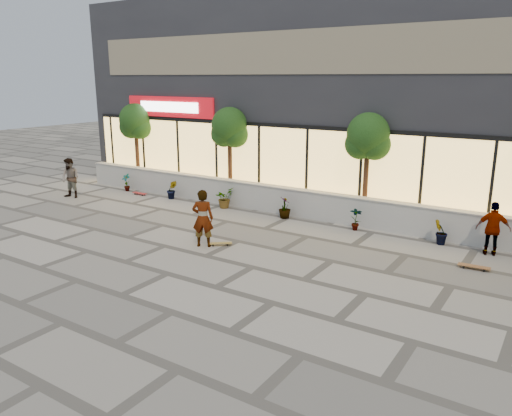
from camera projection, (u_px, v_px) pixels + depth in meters
The scene contains 18 objects.
ground at pixel (168, 274), 13.33m from camera, with size 80.00×80.00×0.00m, color #A19A8B.
planter_wall at pixel (294, 202), 18.87m from camera, with size 22.00×0.42×1.04m.
retail_building at pixel (355, 97), 22.37m from camera, with size 24.00×9.17×8.50m.
shrub_a at pixel (126, 182), 22.94m from camera, with size 0.43×0.29×0.81m, color #1A3711.
shrub_b at pixel (172, 190), 21.46m from camera, with size 0.45×0.36×0.81m, color #1A3711.
shrub_c at pixel (224, 198), 19.98m from camera, with size 0.73×0.63×0.81m, color #1A3711.
shrub_d at pixel (285, 208), 18.51m from camera, with size 0.45×0.45×0.81m, color #1A3711.
shrub_e at pixel (356, 219), 17.03m from camera, with size 0.43×0.29×0.81m, color #1A3711.
shrub_f at pixel (440, 232), 15.55m from camera, with size 0.45×0.36×0.81m, color #1A3711.
tree_west at pixel (135, 123), 23.56m from camera, with size 1.60×1.50×3.92m.
tree_midwest at pixel (230, 130), 20.66m from camera, with size 1.60×1.50×3.92m.
tree_mideast at pixel (368, 139), 17.49m from camera, with size 1.60×1.50×3.92m.
skater_center at pixel (203, 218), 15.29m from camera, with size 0.66×0.43×1.80m, color silver.
skater_left at pixel (70, 178), 21.54m from camera, with size 0.84×0.66×1.73m, color #937A5F.
skater_right_near at pixel (493, 229), 14.54m from camera, with size 0.94×0.39×1.61m, color silver.
skateboard_center at pixel (220, 243), 15.55m from camera, with size 0.69×0.61×0.09m.
skateboard_left at pixel (140, 193), 22.25m from camera, with size 0.77×0.21×0.09m.
skateboard_right_near at pixel (474, 266), 13.61m from camera, with size 0.85×0.27×0.10m.
Camera 1 is at (8.77, -9.14, 5.08)m, focal length 35.00 mm.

